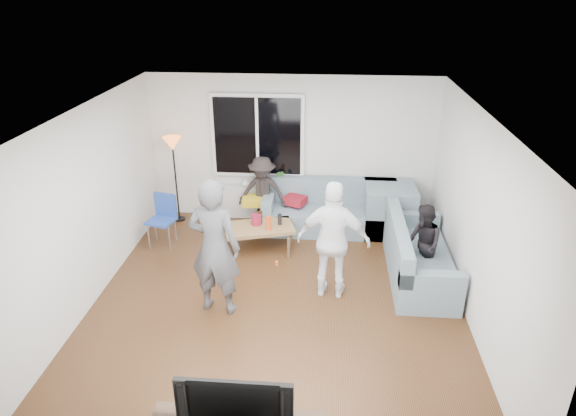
# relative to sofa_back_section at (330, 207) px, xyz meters

# --- Properties ---
(floor) EXTENTS (5.00, 5.50, 0.04)m
(floor) POSITION_rel_sofa_back_section_xyz_m (-0.69, -2.27, -0.45)
(floor) COLOR #56351C
(floor) RESTS_ON ground
(ceiling) EXTENTS (5.00, 5.50, 0.04)m
(ceiling) POSITION_rel_sofa_back_section_xyz_m (-0.69, -2.27, 2.20)
(ceiling) COLOR white
(ceiling) RESTS_ON ground
(wall_back) EXTENTS (5.00, 0.04, 2.60)m
(wall_back) POSITION_rel_sofa_back_section_xyz_m (-0.69, 0.50, 0.88)
(wall_back) COLOR silver
(wall_back) RESTS_ON ground
(wall_front) EXTENTS (5.00, 0.04, 2.60)m
(wall_front) POSITION_rel_sofa_back_section_xyz_m (-0.69, -5.04, 0.88)
(wall_front) COLOR silver
(wall_front) RESTS_ON ground
(wall_left) EXTENTS (0.04, 5.50, 2.60)m
(wall_left) POSITION_rel_sofa_back_section_xyz_m (-3.21, -2.27, 0.88)
(wall_left) COLOR silver
(wall_left) RESTS_ON ground
(wall_right) EXTENTS (0.04, 5.50, 2.60)m
(wall_right) POSITION_rel_sofa_back_section_xyz_m (1.83, -2.27, 0.88)
(wall_right) COLOR silver
(wall_right) RESTS_ON ground
(window_frame) EXTENTS (1.62, 0.06, 1.47)m
(window_frame) POSITION_rel_sofa_back_section_xyz_m (-1.29, 0.42, 1.12)
(window_frame) COLOR white
(window_frame) RESTS_ON wall_back
(window_glass) EXTENTS (1.50, 0.02, 1.35)m
(window_glass) POSITION_rel_sofa_back_section_xyz_m (-1.29, 0.38, 1.12)
(window_glass) COLOR black
(window_glass) RESTS_ON window_frame
(window_mullion) EXTENTS (0.05, 0.03, 1.35)m
(window_mullion) POSITION_rel_sofa_back_section_xyz_m (-1.29, 0.37, 1.12)
(window_mullion) COLOR white
(window_mullion) RESTS_ON window_frame
(radiator) EXTENTS (1.30, 0.12, 0.62)m
(radiator) POSITION_rel_sofa_back_section_xyz_m (-1.29, 0.38, -0.11)
(radiator) COLOR silver
(radiator) RESTS_ON floor
(potted_plant) EXTENTS (0.22, 0.19, 0.33)m
(potted_plant) POSITION_rel_sofa_back_section_xyz_m (-0.91, 0.35, 0.36)
(potted_plant) COLOR #2E5B24
(potted_plant) RESTS_ON radiator
(vase) EXTENTS (0.17, 0.17, 0.16)m
(vase) POSITION_rel_sofa_back_section_xyz_m (-1.51, 0.35, 0.27)
(vase) COLOR white
(vase) RESTS_ON radiator
(sofa_back_section) EXTENTS (2.30, 0.85, 0.85)m
(sofa_back_section) POSITION_rel_sofa_back_section_xyz_m (0.00, 0.00, 0.00)
(sofa_back_section) COLOR slate
(sofa_back_section) RESTS_ON floor
(sofa_right_section) EXTENTS (2.00, 0.85, 0.85)m
(sofa_right_section) POSITION_rel_sofa_back_section_xyz_m (1.33, -1.45, 0.00)
(sofa_right_section) COLOR slate
(sofa_right_section) RESTS_ON floor
(sofa_corner) EXTENTS (0.85, 0.85, 0.85)m
(sofa_corner) POSITION_rel_sofa_back_section_xyz_m (1.02, 0.00, 0.00)
(sofa_corner) COLOR slate
(sofa_corner) RESTS_ON floor
(cushion_yellow) EXTENTS (0.40, 0.34, 0.14)m
(cushion_yellow) POSITION_rel_sofa_back_section_xyz_m (-1.33, -0.02, 0.09)
(cushion_yellow) COLOR gold
(cushion_yellow) RESTS_ON sofa_back_section
(cushion_red) EXTENTS (0.45, 0.42, 0.13)m
(cushion_red) POSITION_rel_sofa_back_section_xyz_m (-0.61, 0.06, 0.09)
(cushion_red) COLOR maroon
(cushion_red) RESTS_ON sofa_back_section
(coffee_table) EXTENTS (1.23, 0.89, 0.40)m
(coffee_table) POSITION_rel_sofa_back_section_xyz_m (-1.13, -0.78, -0.22)
(coffee_table) COLOR #A37F4F
(coffee_table) RESTS_ON floor
(pitcher) EXTENTS (0.17, 0.17, 0.17)m
(pitcher) POSITION_rel_sofa_back_section_xyz_m (-1.18, -0.72, 0.06)
(pitcher) COLOR maroon
(pitcher) RESTS_ON coffee_table
(side_chair) EXTENTS (0.49, 0.49, 0.86)m
(side_chair) POSITION_rel_sofa_back_section_xyz_m (-2.74, -0.80, 0.01)
(side_chair) COLOR #2548A3
(side_chair) RESTS_ON floor
(floor_lamp) EXTENTS (0.32, 0.32, 1.56)m
(floor_lamp) POSITION_rel_sofa_back_section_xyz_m (-2.74, 0.17, 0.36)
(floor_lamp) COLOR orange
(floor_lamp) RESTS_ON floor
(player_left) EXTENTS (0.75, 0.56, 1.87)m
(player_left) POSITION_rel_sofa_back_section_xyz_m (-1.46, -2.48, 0.51)
(player_left) COLOR #45464A
(player_left) RESTS_ON floor
(player_right) EXTENTS (1.03, 0.53, 1.68)m
(player_right) POSITION_rel_sofa_back_section_xyz_m (0.05, -2.00, 0.42)
(player_right) COLOR white
(player_right) RESTS_ON floor
(spectator_right) EXTENTS (0.57, 0.66, 1.18)m
(spectator_right) POSITION_rel_sofa_back_section_xyz_m (1.33, -1.54, 0.17)
(spectator_right) COLOR black
(spectator_right) RESTS_ON floor
(spectator_back) EXTENTS (0.86, 0.53, 1.30)m
(spectator_back) POSITION_rel_sofa_back_section_xyz_m (-1.17, 0.03, 0.22)
(spectator_back) COLOR black
(spectator_back) RESTS_ON floor
(television) EXTENTS (1.01, 0.13, 0.58)m
(television) POSITION_rel_sofa_back_section_xyz_m (-0.79, -4.77, 0.31)
(television) COLOR black
(television) RESTS_ON tv_console
(bottle_d) EXTENTS (0.07, 0.07, 0.23)m
(bottle_d) POSITION_rel_sofa_back_section_xyz_m (-0.96, -0.89, 0.09)
(bottle_d) COLOR #FF4B16
(bottle_d) RESTS_ON coffee_table
(bottle_e) EXTENTS (0.07, 0.07, 0.18)m
(bottle_e) POSITION_rel_sofa_back_section_xyz_m (-0.80, -0.69, 0.07)
(bottle_e) COLOR black
(bottle_e) RESTS_ON coffee_table
(bottle_c) EXTENTS (0.07, 0.07, 0.21)m
(bottle_c) POSITION_rel_sofa_back_section_xyz_m (-1.12, -0.66, 0.08)
(bottle_c) COLOR black
(bottle_c) RESTS_ON coffee_table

